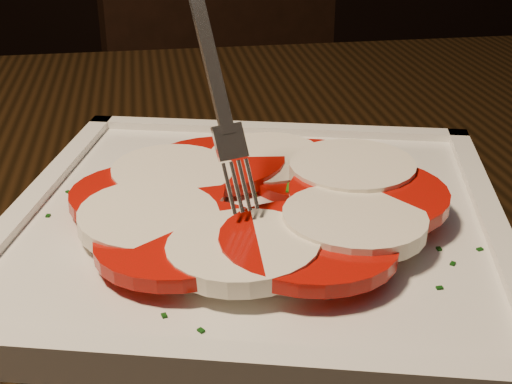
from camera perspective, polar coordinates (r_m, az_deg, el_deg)
The scene contains 5 objects.
table at distance 0.58m, azimuth -1.75°, elevation -7.73°, with size 1.25×0.88×0.75m.
chair at distance 1.22m, azimuth -0.55°, elevation 4.41°, with size 0.54×0.54×0.93m.
plate at distance 0.46m, azimuth -0.00°, elevation -2.56°, with size 0.31×0.31×0.01m, color white.
caprese_salad at distance 0.45m, azimuth 0.01°, elevation -0.46°, with size 0.26×0.24×0.03m.
fork at distance 0.42m, azimuth -4.10°, elevation 10.10°, with size 0.03×0.08×0.15m, color white, non-canonical shape.
Camera 1 is at (-0.03, -0.21, 0.97)m, focal length 50.00 mm.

